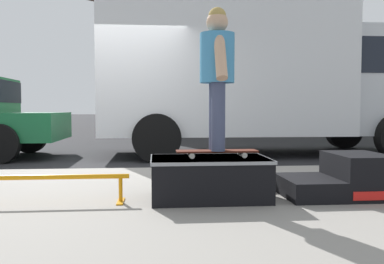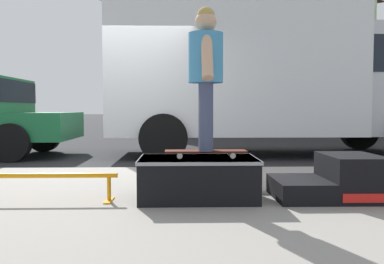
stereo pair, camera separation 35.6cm
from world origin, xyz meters
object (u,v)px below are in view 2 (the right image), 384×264
(grind_rail, at_px, (38,180))
(skater_kid, at_px, (206,67))
(box_truck, at_px, (277,75))
(skate_box, at_px, (198,177))
(skateboard, at_px, (206,152))
(kicker_ramp, at_px, (335,180))

(grind_rail, distance_m, skater_kid, 1.91)
(skater_kid, relative_size, box_truck, 0.20)
(skate_box, distance_m, skateboard, 0.25)
(skateboard, relative_size, box_truck, 0.11)
(box_truck, bearing_deg, kicker_ramp, -96.47)
(skate_box, bearing_deg, skater_kid, 12.29)
(kicker_ramp, relative_size, skater_kid, 0.74)
(grind_rail, distance_m, box_truck, 6.14)
(skate_box, distance_m, kicker_ramp, 1.33)
(skateboard, xyz_separation_m, box_truck, (1.81, 4.86, 1.13))
(skater_kid, distance_m, box_truck, 5.19)
(skate_box, xyz_separation_m, skateboard, (0.07, 0.02, 0.24))
(kicker_ramp, distance_m, skateboard, 1.29)
(kicker_ramp, height_order, grind_rail, kicker_ramp)
(kicker_ramp, distance_m, skater_kid, 1.66)
(skate_box, relative_size, kicker_ramp, 1.12)
(skater_kid, bearing_deg, box_truck, 69.58)
(skate_box, bearing_deg, box_truck, 68.88)
(kicker_ramp, height_order, skater_kid, skater_kid)
(skater_kid, bearing_deg, skate_box, -167.71)
(kicker_ramp, xyz_separation_m, skateboard, (-1.26, 0.02, 0.28))
(grind_rail, height_order, skateboard, skateboard)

